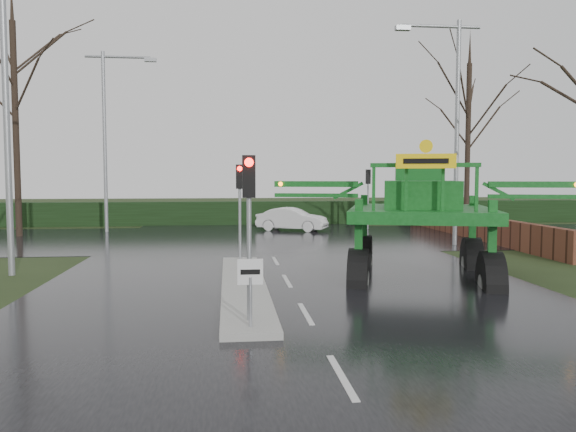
{
  "coord_description": "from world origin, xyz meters",
  "views": [
    {
      "loc": [
        -1.73,
        -12.31,
        3.09
      ],
      "look_at": [
        -0.05,
        3.24,
        2.0
      ],
      "focal_mm": 35.0,
      "sensor_mm": 36.0,
      "label": 1
    }
  ],
  "objects": [
    {
      "name": "street_light_left_far",
      "position": [
        -8.19,
        20.0,
        5.99
      ],
      "size": [
        3.85,
        0.3,
        10.0
      ],
      "color": "gray",
      "rests_on": "ground"
    },
    {
      "name": "traffic_signal_far",
      "position": [
        6.5,
        20.01,
        2.59
      ],
      "size": [
        0.26,
        0.33,
        3.52
      ],
      "rotation": [
        0.0,
        0.0,
        3.14
      ],
      "color": "gray",
      "rests_on": "ground"
    },
    {
      "name": "traffic_signal_mid",
      "position": [
        -1.3,
        7.49,
        2.59
      ],
      "size": [
        0.26,
        0.33,
        3.52
      ],
      "color": "gray",
      "rests_on": "ground"
    },
    {
      "name": "median_island",
      "position": [
        -1.3,
        3.0,
        0.09
      ],
      "size": [
        1.2,
        10.0,
        0.16
      ],
      "primitive_type": "cube",
      "color": "gray",
      "rests_on": "ground"
    },
    {
      "name": "road_main",
      "position": [
        0.0,
        10.0,
        0.0
      ],
      "size": [
        14.0,
        80.0,
        0.02
      ],
      "primitive_type": "cube",
      "color": "black",
      "rests_on": "ground"
    },
    {
      "name": "tree_left_far",
      "position": [
        -12.5,
        18.0,
        7.15
      ],
      "size": [
        7.7,
        7.7,
        13.26
      ],
      "color": "black",
      "rests_on": "ground"
    },
    {
      "name": "traffic_signal_near",
      "position": [
        -1.3,
        -1.01,
        2.59
      ],
      "size": [
        0.26,
        0.33,
        3.52
      ],
      "color": "gray",
      "rests_on": "ground"
    },
    {
      "name": "street_light_right",
      "position": [
        8.19,
        12.0,
        5.99
      ],
      "size": [
        3.85,
        0.3,
        10.0
      ],
      "color": "gray",
      "rests_on": "ground"
    },
    {
      "name": "road_cross",
      "position": [
        0.0,
        16.0,
        0.01
      ],
      "size": [
        80.0,
        12.0,
        0.02
      ],
      "primitive_type": "cube",
      "color": "black",
      "rests_on": "ground"
    },
    {
      "name": "keep_left_sign",
      "position": [
        -1.3,
        -1.5,
        1.06
      ],
      "size": [
        0.5,
        0.07,
        1.35
      ],
      "color": "gray",
      "rests_on": "ground"
    },
    {
      "name": "ground",
      "position": [
        0.0,
        0.0,
        0.0
      ],
      "size": [
        140.0,
        140.0,
        0.0
      ],
      "primitive_type": "plane",
      "color": "black",
      "rests_on": "ground"
    },
    {
      "name": "hedge_row",
      "position": [
        0.0,
        24.0,
        0.75
      ],
      "size": [
        44.0,
        0.9,
        1.5
      ],
      "primitive_type": "cube",
      "color": "black",
      "rests_on": "ground"
    },
    {
      "name": "tree_right_far",
      "position": [
        13.0,
        21.0,
        6.5
      ],
      "size": [
        7.0,
        7.0,
        12.05
      ],
      "color": "black",
      "rests_on": "ground"
    },
    {
      "name": "brick_wall",
      "position": [
        10.5,
        16.0,
        0.6
      ],
      "size": [
        0.4,
        20.0,
        1.2
      ],
      "primitive_type": "cube",
      "color": "#592D1E",
      "rests_on": "ground"
    },
    {
      "name": "street_light_left_near",
      "position": [
        -8.19,
        6.0,
        5.99
      ],
      "size": [
        3.85,
        0.3,
        10.0
      ],
      "color": "gray",
      "rests_on": "ground"
    },
    {
      "name": "white_sedan",
      "position": [
        1.92,
        19.4,
        0.0
      ],
      "size": [
        4.21,
        2.93,
        1.32
      ],
      "primitive_type": "imported",
      "rotation": [
        0.0,
        0.0,
        1.14
      ],
      "color": "silver",
      "rests_on": "ground"
    },
    {
      "name": "crop_sprayer",
      "position": [
        2.11,
        3.76,
        2.43
      ],
      "size": [
        8.89,
        6.69,
        5.15
      ],
      "rotation": [
        0.0,
        0.0,
        -0.28
      ],
      "color": "black",
      "rests_on": "ground"
    }
  ]
}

